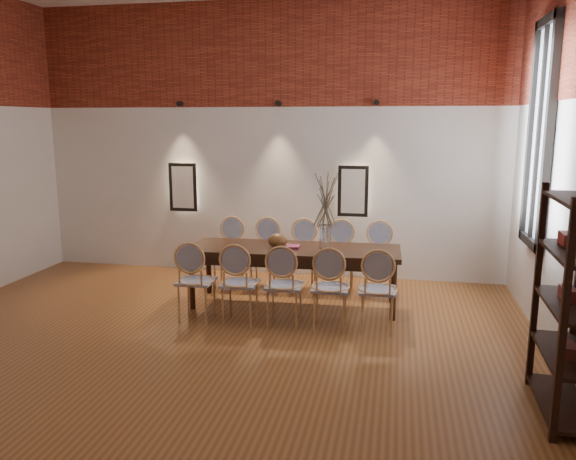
% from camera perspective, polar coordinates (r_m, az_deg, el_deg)
% --- Properties ---
extents(floor, '(7.00, 7.00, 0.02)m').
position_cam_1_polar(floor, '(5.55, -10.61, -13.75)').
color(floor, brown).
rests_on(floor, ground).
extents(wall_back, '(7.00, 0.10, 4.00)m').
position_cam_1_polar(wall_back, '(8.45, -2.13, 8.99)').
color(wall_back, silver).
rests_on(wall_back, ground).
extents(brick_band_back, '(7.00, 0.02, 1.50)m').
position_cam_1_polar(brick_band_back, '(8.43, -2.31, 17.49)').
color(brick_band_back, maroon).
rests_on(brick_band_back, ground).
extents(niche_left, '(0.36, 0.06, 0.66)m').
position_cam_1_polar(niche_left, '(8.79, -10.55, 4.31)').
color(niche_left, '#FFEAC6').
rests_on(niche_left, wall_back).
extents(niche_right, '(0.36, 0.06, 0.66)m').
position_cam_1_polar(niche_right, '(8.20, 6.64, 3.95)').
color(niche_right, '#FFEAC6').
rests_on(niche_right, wall_back).
extents(spot_fixture_left, '(0.08, 0.10, 0.08)m').
position_cam_1_polar(spot_fixture_left, '(8.71, -10.92, 12.48)').
color(spot_fixture_left, black).
rests_on(spot_fixture_left, wall_back).
extents(spot_fixture_mid, '(0.08, 0.10, 0.08)m').
position_cam_1_polar(spot_fixture_mid, '(8.27, -0.99, 12.76)').
color(spot_fixture_mid, black).
rests_on(spot_fixture_mid, wall_back).
extents(spot_fixture_right, '(0.08, 0.10, 0.08)m').
position_cam_1_polar(spot_fixture_right, '(8.10, 8.99, 12.67)').
color(spot_fixture_right, black).
rests_on(spot_fixture_right, wall_back).
extents(window_glass, '(0.02, 0.78, 2.38)m').
position_cam_1_polar(window_glass, '(6.84, 24.33, 8.81)').
color(window_glass, silver).
rests_on(window_glass, wall_right).
extents(window_frame, '(0.08, 0.90, 2.50)m').
position_cam_1_polar(window_frame, '(6.84, 24.17, 8.82)').
color(window_frame, black).
rests_on(window_frame, wall_right).
extents(window_mullion, '(0.06, 0.06, 2.40)m').
position_cam_1_polar(window_mullion, '(6.84, 24.17, 8.82)').
color(window_mullion, black).
rests_on(window_mullion, wall_right).
extents(dining_table, '(2.63, 0.90, 0.75)m').
position_cam_1_polar(dining_table, '(7.07, 0.63, -4.76)').
color(dining_table, black).
rests_on(dining_table, floor).
extents(chair_near_a, '(0.45, 0.45, 0.94)m').
position_cam_1_polar(chair_near_a, '(6.64, -9.31, -5.12)').
color(chair_near_a, tan).
rests_on(chair_near_a, floor).
extents(chair_near_b, '(0.45, 0.45, 0.94)m').
position_cam_1_polar(chair_near_b, '(6.49, -4.92, -5.39)').
color(chair_near_b, tan).
rests_on(chair_near_b, floor).
extents(chair_near_c, '(0.45, 0.45, 0.94)m').
position_cam_1_polar(chair_near_c, '(6.38, -0.37, -5.63)').
color(chair_near_c, tan).
rests_on(chair_near_c, floor).
extents(chair_near_d, '(0.45, 0.45, 0.94)m').
position_cam_1_polar(chair_near_d, '(6.32, 4.32, -5.84)').
color(chair_near_d, tan).
rests_on(chair_near_d, floor).
extents(chair_near_e, '(0.45, 0.45, 0.94)m').
position_cam_1_polar(chair_near_e, '(6.29, 9.08, -6.02)').
color(chair_near_e, tan).
rests_on(chair_near_e, floor).
extents(chair_far_a, '(0.45, 0.45, 0.94)m').
position_cam_1_polar(chair_far_a, '(7.93, -6.04, -2.38)').
color(chair_far_a, tan).
rests_on(chair_far_a, floor).
extents(chair_far_b, '(0.45, 0.45, 0.94)m').
position_cam_1_polar(chair_far_b, '(7.81, -2.35, -2.54)').
color(chair_far_b, tan).
rests_on(chair_far_b, floor).
extents(chair_far_c, '(0.45, 0.45, 0.94)m').
position_cam_1_polar(chair_far_c, '(7.72, 1.45, -2.69)').
color(chair_far_c, tan).
rests_on(chair_far_c, floor).
extents(chair_far_d, '(0.45, 0.45, 0.94)m').
position_cam_1_polar(chair_far_d, '(7.66, 5.31, -2.83)').
color(chair_far_d, tan).
rests_on(chair_far_d, floor).
extents(chair_far_e, '(0.45, 0.45, 0.94)m').
position_cam_1_polar(chair_far_e, '(7.64, 9.22, -2.97)').
color(chair_far_e, tan).
rests_on(chair_far_e, floor).
extents(vase, '(0.14, 0.14, 0.30)m').
position_cam_1_polar(vase, '(6.90, 3.80, -0.70)').
color(vase, silver).
rests_on(vase, dining_table).
extents(dried_branches, '(0.50, 0.50, 0.70)m').
position_cam_1_polar(dried_branches, '(6.82, 3.85, 3.00)').
color(dried_branches, brown).
rests_on(dried_branches, vase).
extents(bowl, '(0.24, 0.24, 0.18)m').
position_cam_1_polar(bowl, '(6.95, -1.06, -1.11)').
color(bowl, brown).
rests_on(bowl, dining_table).
extents(book, '(0.26, 0.19, 0.03)m').
position_cam_1_polar(book, '(6.97, 0.13, -1.69)').
color(book, '#7D264D').
rests_on(book, dining_table).
extents(shelving_rack, '(0.41, 1.01, 1.80)m').
position_cam_1_polar(shelving_rack, '(4.89, 26.80, -6.82)').
color(shelving_rack, black).
rests_on(shelving_rack, floor).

